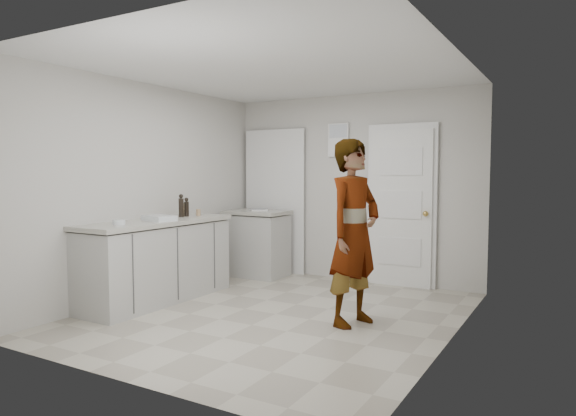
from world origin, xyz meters
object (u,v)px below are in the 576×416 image
Objects in this scene: oil_cruet_b at (181,206)px; cake_mix_box at (184,209)px; baking_dish at (159,218)px; oil_cruet_a at (187,207)px; spice_jar at (198,212)px; egg_bowl at (119,222)px; person at (354,232)px.

cake_mix_box is at bearing 120.04° from oil_cruet_b.
cake_mix_box is 0.18m from oil_cruet_b.
baking_dish is (0.20, -0.64, -0.05)m from cake_mix_box.
oil_cruet_a is at bearing -11.38° from cake_mix_box.
baking_dish is (0.05, -0.72, -0.01)m from spice_jar.
egg_bowl is at bearing -87.31° from oil_cruet_b.
person is 7.71× the size of oil_cruet_a.
oil_cruet_a is at bearing -117.55° from spice_jar.
spice_jar is 1.24m from egg_bowl.
cake_mix_box is 0.40× the size of baking_dish.
oil_cruet_b is (0.09, -0.15, 0.05)m from cake_mix_box.
baking_dish is at bearing -78.66° from oil_cruet_a.
oil_cruet_a is at bearing 99.14° from person.
cake_mix_box is 0.18m from spice_jar.
person is 21.29× the size of spice_jar.
cake_mix_box reaches higher than egg_bowl.
cake_mix_box is 1.16m from egg_bowl.
cake_mix_box is 0.10m from oil_cruet_a.
cake_mix_box is 1.89× the size of spice_jar.
oil_cruet_a reaches higher than egg_bowl.
oil_cruet_b reaches higher than baking_dish.
person reaches higher than spice_jar.
baking_dish is 3.02× the size of egg_bowl.
person is 11.24× the size of cake_mix_box.
cake_mix_box is 0.69× the size of oil_cruet_a.
cake_mix_box is at bearing 107.42° from baking_dish.
oil_cruet_a is at bearing 92.61° from oil_cruet_b.
person reaches higher than baking_dish.
oil_cruet_b is at bearing -87.39° from oil_cruet_a.
spice_jar is (0.15, 0.09, -0.04)m from cake_mix_box.
oil_cruet_a is 0.59× the size of baking_dish.
oil_cruet_a reaches higher than spice_jar.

